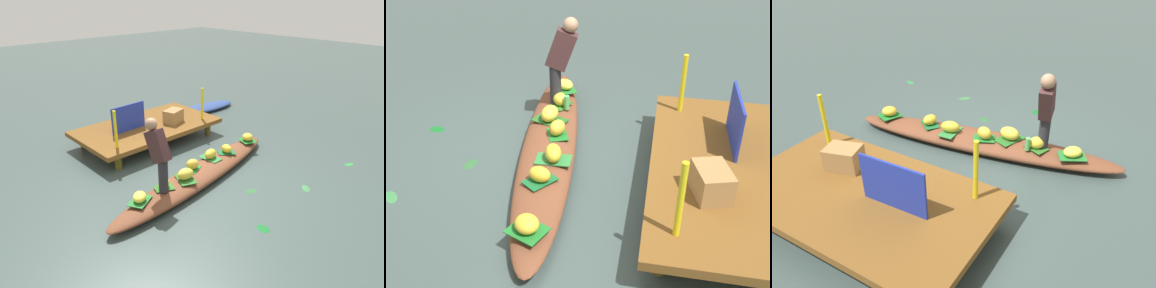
# 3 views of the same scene
# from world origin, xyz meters

# --- Properties ---
(canal_water) EXTENTS (40.00, 40.00, 0.00)m
(canal_water) POSITION_xyz_m (0.00, 0.00, 0.00)
(canal_water) COLOR #3A4947
(canal_water) RESTS_ON ground
(dock_platform) EXTENTS (3.20, 1.80, 0.40)m
(dock_platform) POSITION_xyz_m (0.44, 2.18, 0.34)
(dock_platform) COLOR brown
(dock_platform) RESTS_ON ground
(vendor_boat) EXTENTS (4.44, 1.29, 0.24)m
(vendor_boat) POSITION_xyz_m (0.00, 0.00, 0.12)
(vendor_boat) COLOR brown
(vendor_boat) RESTS_ON ground
(moored_boat) EXTENTS (2.11, 0.83, 0.17)m
(moored_boat) POSITION_xyz_m (2.99, 2.80, 0.08)
(moored_boat) COLOR navy
(moored_boat) RESTS_ON ground
(leaf_mat_0) EXTENTS (0.42, 0.40, 0.01)m
(leaf_mat_0) POSITION_xyz_m (0.89, 0.12, 0.25)
(leaf_mat_0) COLOR #17602C
(leaf_mat_0) RESTS_ON vendor_boat
(banana_bunch_0) EXTENTS (0.24, 0.29, 0.17)m
(banana_bunch_0) POSITION_xyz_m (0.89, 0.12, 0.33)
(banana_bunch_0) COLOR gold
(banana_bunch_0) RESTS_ON vendor_boat
(leaf_mat_1) EXTENTS (0.40, 0.35, 0.01)m
(leaf_mat_1) POSITION_xyz_m (-0.11, 0.08, 0.25)
(leaf_mat_1) COLOR #1E6F26
(leaf_mat_1) RESTS_ON vendor_boat
(banana_bunch_1) EXTENTS (0.28, 0.24, 0.20)m
(banana_bunch_1) POSITION_xyz_m (-0.11, 0.08, 0.35)
(banana_bunch_1) COLOR gold
(banana_bunch_1) RESTS_ON vendor_boat
(leaf_mat_2) EXTENTS (0.47, 0.42, 0.01)m
(leaf_mat_2) POSITION_xyz_m (-1.44, -0.11, 0.25)
(leaf_mat_2) COLOR #25762E
(leaf_mat_2) RESTS_ON vendor_boat
(banana_bunch_2) EXTENTS (0.34, 0.34, 0.15)m
(banana_bunch_2) POSITION_xyz_m (-1.44, -0.11, 0.32)
(banana_bunch_2) COLOR #F6E546
(banana_bunch_2) RESTS_ON vendor_boat
(leaf_mat_3) EXTENTS (0.38, 0.34, 0.01)m
(leaf_mat_3) POSITION_xyz_m (-0.91, -0.07, 0.25)
(leaf_mat_3) COLOR #2C6921
(leaf_mat_3) RESTS_ON vendor_boat
(banana_bunch_3) EXTENTS (0.29, 0.28, 0.18)m
(banana_bunch_3) POSITION_xyz_m (-0.91, -0.07, 0.34)
(banana_bunch_3) COLOR yellow
(banana_bunch_3) RESTS_ON vendor_boat
(leaf_mat_4) EXTENTS (0.41, 0.44, 0.01)m
(leaf_mat_4) POSITION_xyz_m (1.68, 0.21, 0.25)
(leaf_mat_4) COLOR #1D7227
(leaf_mat_4) RESTS_ON vendor_boat
(banana_bunch_4) EXTENTS (0.34, 0.34, 0.16)m
(banana_bunch_4) POSITION_xyz_m (1.68, 0.21, 0.33)
(banana_bunch_4) COLOR gold
(banana_bunch_4) RESTS_ON vendor_boat
(leaf_mat_5) EXTENTS (0.27, 0.43, 0.01)m
(leaf_mat_5) POSITION_xyz_m (0.46, 0.17, 0.25)
(leaf_mat_5) COLOR #2D7837
(leaf_mat_5) RESTS_ON vendor_boat
(banana_bunch_5) EXTENTS (0.34, 0.26, 0.18)m
(banana_bunch_5) POSITION_xyz_m (0.46, 0.17, 0.34)
(banana_bunch_5) COLOR gold
(banana_bunch_5) RESTS_ON vendor_boat
(leaf_mat_6) EXTENTS (0.42, 0.51, 0.01)m
(leaf_mat_6) POSITION_xyz_m (-0.45, -0.10, 0.25)
(leaf_mat_6) COLOR #266223
(leaf_mat_6) RESTS_ON vendor_boat
(banana_bunch_6) EXTENTS (0.33, 0.25, 0.20)m
(banana_bunch_6) POSITION_xyz_m (-0.45, -0.10, 0.35)
(banana_bunch_6) COLOR yellow
(banana_bunch_6) RESTS_ON vendor_boat
(vendor_person) EXTENTS (0.24, 0.47, 1.23)m
(vendor_person) POSITION_xyz_m (-0.99, -0.06, 0.94)
(vendor_person) COLOR #28282D
(vendor_person) RESTS_ON vendor_boat
(water_bottle) EXTENTS (0.07, 0.07, 0.20)m
(water_bottle) POSITION_xyz_m (-0.81, 0.05, 0.34)
(water_bottle) COLOR #58B65E
(water_bottle) RESTS_ON vendor_boat
(market_banner) EXTENTS (0.86, 0.06, 0.59)m
(market_banner) POSITION_xyz_m (-0.06, 2.18, 0.70)
(market_banner) COLOR #1E309B
(market_banner) RESTS_ON dock_platform
(railing_post_west) EXTENTS (0.06, 0.06, 0.77)m
(railing_post_west) POSITION_xyz_m (-0.76, 1.58, 0.78)
(railing_post_west) COLOR yellow
(railing_post_west) RESTS_ON dock_platform
(railing_post_east) EXTENTS (0.06, 0.06, 0.77)m
(railing_post_east) POSITION_xyz_m (1.64, 1.58, 0.78)
(railing_post_east) COLOR yellow
(railing_post_east) RESTS_ON dock_platform
(produce_crate) EXTENTS (0.51, 0.43, 0.31)m
(produce_crate) POSITION_xyz_m (0.99, 1.89, 0.55)
(produce_crate) COLOR #9E7543
(produce_crate) RESTS_ON dock_platform
(drifting_plant_0) EXTENTS (0.24, 0.18, 0.01)m
(drifting_plant_0) POSITION_xyz_m (2.68, -1.67, 0.00)
(drifting_plant_0) COLOR #28853A
(drifting_plant_0) RESTS_ON ground
(drifting_plant_1) EXTENTS (0.27, 0.19, 0.01)m
(drifting_plant_1) POSITION_xyz_m (0.39, -0.91, 0.00)
(drifting_plant_1) COLOR #2A5E30
(drifting_plant_1) RESTS_ON ground
(drifting_plant_2) EXTENTS (0.27, 0.26, 0.01)m
(drifting_plant_2) POSITION_xyz_m (1.19, -1.53, 0.00)
(drifting_plant_2) COLOR #34773F
(drifting_plant_2) RESTS_ON ground
(drifting_plant_3) EXTENTS (0.20, 0.25, 0.01)m
(drifting_plant_3) POSITION_xyz_m (-0.33, -1.69, 0.00)
(drifting_plant_3) COLOR #146424
(drifting_plant_3) RESTS_ON ground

